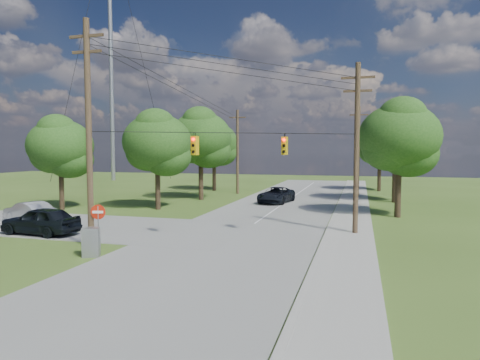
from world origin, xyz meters
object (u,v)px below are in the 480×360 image
(pole_ne, at_px, (357,146))
(pole_north_e, at_px, (358,151))
(car_cross_silver, at_px, (29,212))
(car_main_north, at_px, (276,195))
(do_not_enter_sign, at_px, (98,217))
(control_cabinet, at_px, (91,242))
(car_cross_dark, at_px, (41,220))
(pole_north_w, at_px, (238,151))
(pole_sw, at_px, (89,131))

(pole_ne, distance_m, pole_north_e, 22.00)
(pole_north_e, distance_m, car_cross_silver, 33.18)
(car_main_north, distance_m, do_not_enter_sign, 22.67)
(pole_north_e, xyz_separation_m, control_cabinet, (-12.40, -31.20, -4.41))
(car_cross_dark, bearing_deg, do_not_enter_sign, 71.03)
(pole_ne, xyz_separation_m, do_not_enter_sign, (-12.99, -7.69, -3.74))
(car_cross_silver, bearing_deg, pole_north_w, 178.39)
(pole_sw, bearing_deg, control_cabinet, -55.42)
(pole_sw, height_order, pole_ne, pole_sw)
(car_cross_silver, relative_size, car_main_north, 0.82)
(pole_north_e, xyz_separation_m, pole_north_w, (-13.90, 0.00, 0.00))
(pole_sw, height_order, car_cross_dark, pole_sw)
(pole_north_e, distance_m, do_not_enter_sign, 32.59)
(pole_north_w, distance_m, car_cross_dark, 28.04)
(car_cross_dark, height_order, control_cabinet, car_cross_dark)
(pole_sw, xyz_separation_m, car_main_north, (5.78, 21.94, -5.43))
(pole_north_w, bearing_deg, pole_sw, -89.23)
(car_cross_dark, distance_m, do_not_enter_sign, 6.24)
(pole_north_e, xyz_separation_m, car_main_north, (-7.72, -7.66, -4.34))
(pole_ne, relative_size, car_cross_dark, 2.09)
(pole_ne, bearing_deg, car_cross_silver, -175.56)
(pole_ne, xyz_separation_m, pole_north_e, (-0.00, 22.00, -0.34))
(pole_sw, bearing_deg, car_main_north, 75.25)
(car_cross_silver, height_order, control_cabinet, car_cross_silver)
(pole_ne, height_order, pole_north_w, pole_ne)
(pole_north_w, xyz_separation_m, car_main_north, (6.18, -7.66, -4.34))
(pole_sw, relative_size, pole_north_w, 1.20)
(pole_north_e, bearing_deg, car_cross_dark, -124.41)
(pole_sw, bearing_deg, car_cross_dark, 156.13)
(car_main_north, xyz_separation_m, do_not_enter_sign, (-5.27, -22.03, 0.93))
(pole_north_e, height_order, do_not_enter_sign, pole_north_e)
(pole_ne, xyz_separation_m, car_cross_dark, (-18.70, -5.30, -4.58))
(pole_north_w, distance_m, do_not_enter_sign, 29.90)
(pole_north_w, relative_size, car_cross_dark, 1.99)
(car_main_north, bearing_deg, pole_north_w, 136.76)
(control_cabinet, bearing_deg, do_not_enter_sign, 87.81)
(car_cross_dark, xyz_separation_m, do_not_enter_sign, (5.71, -2.39, 0.84))
(pole_north_e, bearing_deg, car_cross_silver, -133.74)
(pole_ne, bearing_deg, car_cross_dark, -164.17)
(car_cross_silver, xyz_separation_m, do_not_enter_sign, (9.75, -5.92, 0.95))
(car_cross_silver, bearing_deg, pole_sw, 76.54)
(car_cross_dark, height_order, car_cross_silver, car_cross_dark)
(pole_ne, distance_m, car_cross_dark, 19.97)
(pole_ne, distance_m, pole_north_w, 26.03)
(pole_north_w, bearing_deg, do_not_enter_sign, -88.25)
(control_cabinet, bearing_deg, pole_sw, 100.91)
(pole_north_w, distance_m, car_cross_silver, 25.73)
(control_cabinet, bearing_deg, pole_north_w, 69.09)
(do_not_enter_sign, bearing_deg, car_cross_silver, 135.55)
(pole_north_w, relative_size, control_cabinet, 6.98)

